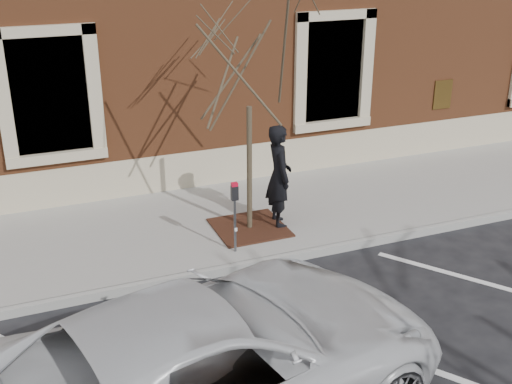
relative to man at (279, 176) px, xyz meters
name	(u,v)px	position (x,y,z in m)	size (l,w,h in m)	color
ground	(269,264)	(-0.66, -1.12, -1.12)	(120.00, 120.00, 0.00)	#28282B
sidewalk_near	(234,220)	(-0.66, 0.63, -1.04)	(40.00, 3.50, 0.15)	#9B9891
curb_near	(270,261)	(-0.66, -1.17, -1.04)	(40.00, 0.12, 0.15)	#9E9E99
parking_stripes	(330,334)	(-0.66, -3.32, -1.11)	(28.00, 4.40, 0.01)	silver
man	(279,176)	(0.00, 0.00, 0.00)	(0.71, 0.46, 1.94)	black
parking_meter	(235,204)	(-1.13, -0.73, -0.08)	(0.12, 0.09, 1.27)	#595B60
tree_grate	(250,227)	(-0.57, 0.02, -0.95)	(1.28, 1.28, 0.03)	#422115
sapling	(249,70)	(-0.57, 0.02, 1.99)	(2.53, 2.53, 4.22)	brown
white_truck	(205,365)	(-2.81, -4.34, -0.30)	(2.72, 5.90, 1.64)	silver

